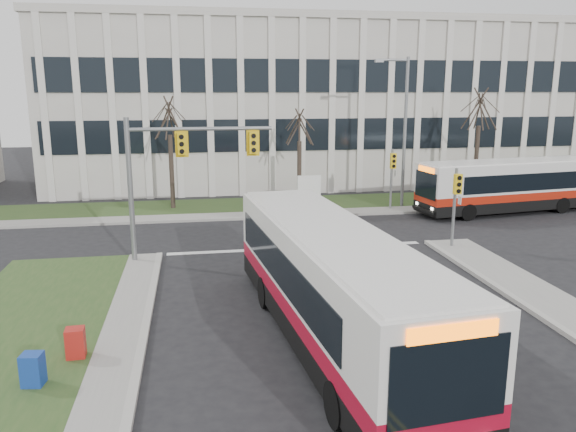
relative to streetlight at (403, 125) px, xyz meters
The scene contains 17 objects.
ground 18.81m from the streetlight, 116.37° to the right, with size 120.00×120.00×0.00m, color black.
sidewalk_west 26.49m from the streetlight, 125.34° to the right, with size 1.20×26.00×0.14m, color #9E9B93.
sidewalk_cross 6.04m from the streetlight, 161.74° to the right, with size 44.00×1.60×0.14m, color #9E9B93.
building_lawn 6.23m from the streetlight, 149.29° to the left, with size 44.00×5.00×0.12m, color #2C491F.
office_building 14.15m from the streetlight, 102.38° to the left, with size 40.00×16.00×12.00m, color beige.
mast_arm_signal 16.39m from the streetlight, 146.49° to the right, with size 6.11×0.38×6.20m.
signal_pole_near 9.72m from the streetlight, 95.10° to the right, with size 0.34×0.39×3.80m.
signal_pole_far 2.93m from the streetlight, 136.05° to the right, with size 0.34×0.39×3.80m.
streetlight is the anchor object (origin of this frame).
directory_sign 6.96m from the streetlight, 166.77° to the left, with size 1.50×0.12×2.00m.
tree_left 14.15m from the streetlight, behind, with size 1.80×1.80×7.70m.
tree_mid 6.36m from the streetlight, 161.65° to the left, with size 1.80×1.80×6.82m.
tree_right 6.28m from the streetlight, 16.78° to the left, with size 1.80×1.80×8.25m.
bus_main 20.38m from the streetlight, 116.15° to the right, with size 2.77×12.78×3.41m, color silver, non-canonical shape.
bus_cross 7.49m from the streetlight, 21.15° to the right, with size 2.52×11.61×3.10m, color silver, non-canonical shape.
newspaper_box_blue 26.07m from the streetlight, 130.92° to the right, with size 0.50×0.45×0.95m, color navy.
newspaper_box_red 24.55m from the streetlight, 131.74° to the right, with size 0.50×0.45×0.95m, color #AB1C16.
Camera 1 is at (-4.61, -16.79, 7.35)m, focal length 35.00 mm.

